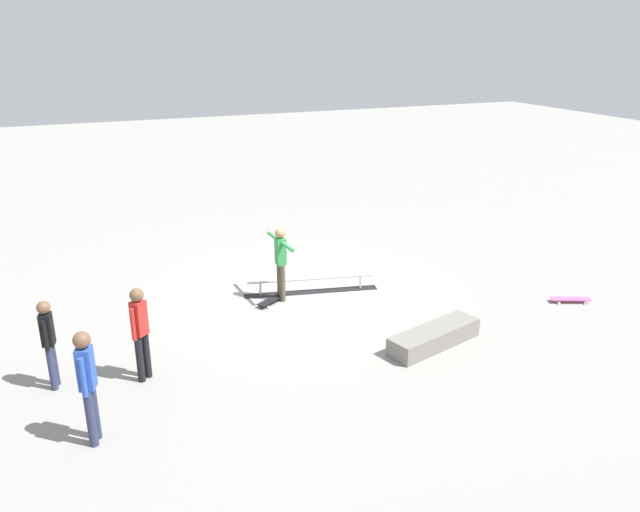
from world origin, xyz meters
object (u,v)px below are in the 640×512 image
Objects in this scene: skate_ledge at (434,337)px; bystander_red_shirt at (140,329)px; grind_rail at (311,286)px; bystander_black_shirt at (49,340)px; bystander_blue_shirt at (88,381)px; loose_skateboard_pink at (570,299)px; skater_main at (281,259)px; skateboard_main at (272,300)px.

bystander_red_shirt is at bearing -9.69° from skate_ledge.
bystander_red_shirt reaches higher than grind_rail.
bystander_black_shirt is (5.20, 1.98, 0.70)m from grind_rail.
bystander_blue_shirt reaches higher than loose_skateboard_pink.
grind_rail is at bearing -83.13° from skater_main.
skate_ledge is 3.60m from skater_main.
loose_skateboard_pink is (-5.76, 2.40, 0.00)m from skateboard_main.
bystander_red_shirt is 1.96× the size of loose_skateboard_pink.
skater_main reaches higher than grind_rail.
bystander_blue_shirt reaches higher than bystander_red_shirt.
skateboard_main is 4.65m from bystander_black_shirt.
loose_skateboard_pink is (-9.51, -1.09, -0.88)m from bystander_blue_shirt.
bystander_black_shirt is 10.04m from loose_skateboard_pink.
loose_skateboard_pink is (-8.64, 0.33, -0.83)m from bystander_red_shirt.
skater_main is at bearing 125.86° from bystander_black_shirt.
skate_ledge is 5.92m from bystander_blue_shirt.
bystander_blue_shirt is 1.80m from bystander_black_shirt.
loose_skateboard_pink is (-5.52, 2.49, -0.85)m from skater_main.
skateboard_main is at bearing 151.32° from bystander_blue_shirt.
grind_rail is 5.46m from loose_skateboard_pink.
bystander_black_shirt reaches higher than grind_rail.
bystander_black_shirt reaches higher than skateboard_main.
skater_main is at bearing 150.32° from bystander_blue_shirt.
grind_rail is 1.07m from skater_main.
bystander_red_shirt is 1.39m from bystander_black_shirt.
bystander_black_shirt is (0.48, -1.73, -0.11)m from bystander_blue_shirt.
bystander_blue_shirt is at bearing -162.03° from bystander_red_shirt.
loose_skateboard_pink is (-3.67, -0.52, -0.10)m from skate_ledge.
grind_rail reaches higher than skateboard_main.
skate_ledge reaches higher than grind_rail.
bystander_blue_shirt reaches higher than skate_ledge.
loose_skateboard_pink is at bearing 114.98° from bystander_blue_shirt.
loose_skateboard_pink is (-4.80, 2.62, -0.07)m from grind_rail.
bystander_red_shirt is at bearing -176.84° from skateboard_main.
skateboard_main is 0.53× the size of bystander_black_shirt.
skater_main is (0.73, 0.13, 0.78)m from grind_rail.
bystander_black_shirt is at bearing -146.03° from bystander_blue_shirt.
skateboard_main and loose_skateboard_pink have the same top height.
bystander_red_shirt is at bearing 43.20° from grind_rail.
skateboard_main is at bearing 25.24° from grind_rail.
skate_ledge is at bearing 114.07° from bystander_blue_shirt.
grind_rail is 5.61m from bystander_black_shirt.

